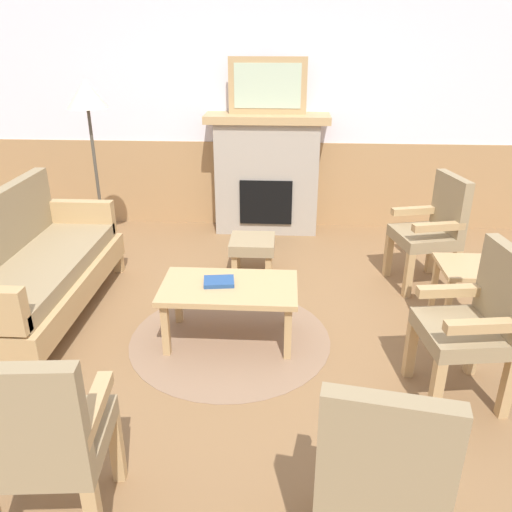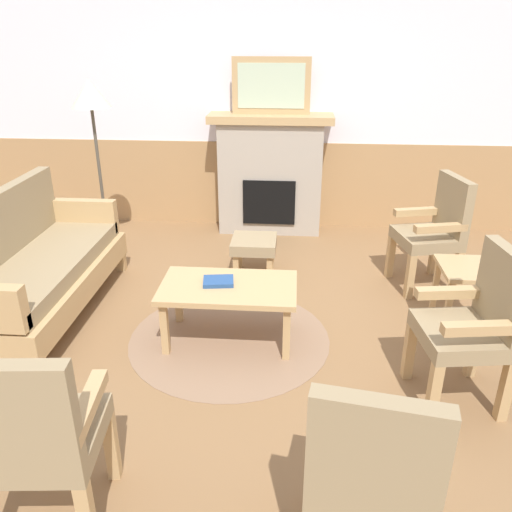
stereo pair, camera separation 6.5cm
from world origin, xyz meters
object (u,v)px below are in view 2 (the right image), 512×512
Objects in this scene: fireplace at (270,173)px; armchair_by_window_left at (476,321)px; book_on_table at (218,281)px; armchair_near_fireplace at (436,228)px; floor_lamp_by_couch at (91,105)px; couch at (38,268)px; side_table at (470,282)px; framed_picture at (271,86)px; coffee_table at (228,292)px; armchair_front_center at (36,434)px; armchair_front_left at (372,471)px; footstool at (254,246)px.

armchair_by_window_left is (1.34, -2.81, -0.11)m from fireplace.
fireplace reaches higher than book_on_table.
armchair_near_fireplace is 0.58× the size of floor_lamp_by_couch.
fireplace is 1.33× the size of armchair_by_window_left.
side_table is at bearing -0.97° from couch.
framed_picture is 0.82× the size of armchair_by_window_left.
side_table is (1.54, -2.07, -1.13)m from framed_picture.
book_on_table is 0.22× the size of armchair_by_window_left.
coffee_table is 1.73m from armchair_front_center.
side_table is (0.94, 1.91, -0.10)m from armchair_front_left.
armchair_front_left is at bearing -107.96° from armchair_near_fireplace.
armchair_near_fireplace is at bearing -9.69° from floor_lamp_by_couch.
floor_lamp_by_couch is at bearing 157.07° from side_table.
fireplace is 1.33× the size of armchair_near_fireplace.
armchair_near_fireplace is (1.65, 1.01, 0.15)m from coffee_table.
fireplace is 2.64m from couch.
armchair_near_fireplace reaches higher than coffee_table.
couch is 3.27× the size of side_table.
coffee_table is at bearing -173.36° from side_table.
fireplace is at bearing 98.58° from armchair_front_left.
armchair_near_fireplace is at bearing 84.97° from armchair_by_window_left.
book_on_table is (-0.25, -2.25, -0.20)m from fireplace.
fireplace is at bearing 24.57° from floor_lamp_by_couch.
armchair_front_left is 1.78× the size of side_table.
armchair_front_left is 1.38m from armchair_front_center.
framed_picture is 4.15m from armchair_front_left.
coffee_table is (-0.17, -2.27, -0.27)m from fireplace.
framed_picture reaches higher than armchair_near_fireplace.
footstool is at bearing 131.29° from armchair_by_window_left.
fireplace is 3.25× the size of footstool.
couch is 4.50× the size of footstool.
armchair_by_window_left is 1.00× the size of armchair_front_center.
couch is 3.02m from armchair_front_left.
book_on_table is at bearing -98.94° from footstool.
armchair_near_fireplace reaches higher than footstool.
armchair_front_left is at bearing -122.42° from armchair_by_window_left.
side_table is at bearing 63.71° from armchair_front_left.
armchair_near_fireplace is 1.78× the size of side_table.
footstool is 1.85m from side_table.
footstool is at bearing 85.09° from coffee_table.
coffee_table is at bearing -148.68° from armchair_near_fireplace.
armchair_by_window_left is at bearing -95.03° from armchair_near_fireplace.
armchair_front_left is at bearing -81.43° from framed_picture.
floor_lamp_by_couch reaches higher than footstool.
armchair_near_fireplace is 1.55m from armchair_by_window_left.
coffee_table is 0.98× the size of armchair_near_fireplace.
couch is at bearing -93.52° from floor_lamp_by_couch.
armchair_front_center is 0.58× the size of floor_lamp_by_couch.
armchair_front_center is (-0.53, -1.64, 0.08)m from book_on_table.
side_table is (1.79, 0.18, -0.02)m from book_on_table.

